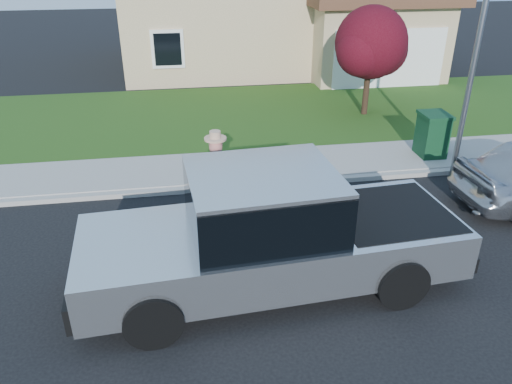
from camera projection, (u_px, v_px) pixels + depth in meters
ground at (287, 251)px, 9.88m from camera, size 80.00×80.00×0.00m
curb at (302, 182)px, 12.54m from camera, size 40.00×0.20×0.12m
sidewalk at (292, 164)px, 13.51m from camera, size 40.00×2.00×0.15m
lawn at (264, 113)px, 17.48m from camera, size 40.00×7.00×0.10m
pickup_truck at (270, 234)px, 8.50m from camera, size 6.80×2.76×2.19m
woman at (217, 176)px, 10.85m from camera, size 0.75×0.62×1.94m
ornamental_tree at (372, 46)px, 16.28m from camera, size 2.61×2.35×3.58m
trash_bin at (432, 134)px, 13.61m from camera, size 0.74×0.85×1.20m
street_lamp at (478, 49)px, 11.47m from camera, size 0.37×0.75×5.71m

